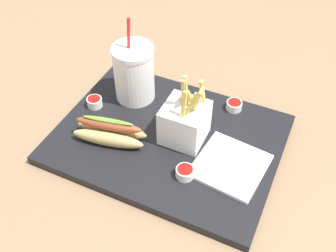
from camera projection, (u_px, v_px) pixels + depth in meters
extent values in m
cube|color=#8C6B4C|center=(168.00, 145.00, 0.88)|extent=(2.40, 2.40, 0.02)
cube|color=black|center=(168.00, 139.00, 0.87)|extent=(0.48, 0.36, 0.02)
cylinder|color=white|center=(134.00, 75.00, 0.91)|extent=(0.09, 0.09, 0.12)
cylinder|color=white|center=(132.00, 50.00, 0.86)|extent=(0.10, 0.10, 0.01)
cylinder|color=red|center=(129.00, 34.00, 0.84)|extent=(0.01, 0.01, 0.08)
cube|color=white|center=(185.00, 123.00, 0.83)|extent=(0.09, 0.09, 0.09)
cube|color=#E5C660|center=(199.00, 98.00, 0.78)|extent=(0.03, 0.04, 0.08)
cube|color=#E5C660|center=(182.00, 97.00, 0.81)|extent=(0.03, 0.03, 0.06)
cube|color=#E5C660|center=(183.00, 108.00, 0.77)|extent=(0.01, 0.02, 0.08)
cube|color=#E5C660|center=(190.00, 107.00, 0.77)|extent=(0.02, 0.02, 0.06)
cube|color=#E5C660|center=(193.00, 102.00, 0.79)|extent=(0.03, 0.02, 0.06)
cube|color=#E5C660|center=(203.00, 94.00, 0.79)|extent=(0.01, 0.02, 0.07)
cube|color=#E5C660|center=(186.00, 98.00, 0.79)|extent=(0.02, 0.03, 0.06)
cube|color=#E5C660|center=(184.00, 95.00, 0.79)|extent=(0.01, 0.02, 0.09)
cube|color=#E5C660|center=(186.00, 95.00, 0.79)|extent=(0.01, 0.01, 0.09)
cube|color=#E5C660|center=(196.00, 103.00, 0.77)|extent=(0.03, 0.03, 0.09)
ellipsoid|color=tan|center=(112.00, 130.00, 0.85)|extent=(0.16, 0.06, 0.03)
ellipsoid|color=tan|center=(108.00, 139.00, 0.83)|extent=(0.16, 0.06, 0.03)
ellipsoid|color=#994728|center=(109.00, 125.00, 0.82)|extent=(0.15, 0.05, 0.02)
ellipsoid|color=#6B9E33|center=(108.00, 120.00, 0.81)|extent=(0.11, 0.03, 0.01)
cylinder|color=white|center=(234.00, 106.00, 0.92)|extent=(0.04, 0.04, 0.02)
cylinder|color=#B2140F|center=(234.00, 103.00, 0.91)|extent=(0.03, 0.03, 0.01)
cylinder|color=white|center=(185.00, 173.00, 0.78)|extent=(0.04, 0.04, 0.02)
cylinder|color=#B2140F|center=(185.00, 170.00, 0.77)|extent=(0.03, 0.03, 0.01)
cylinder|color=white|center=(95.00, 102.00, 0.92)|extent=(0.03, 0.03, 0.02)
cylinder|color=#B2140F|center=(94.00, 99.00, 0.92)|extent=(0.03, 0.03, 0.01)
cube|color=white|center=(230.00, 165.00, 0.80)|extent=(0.15, 0.15, 0.01)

